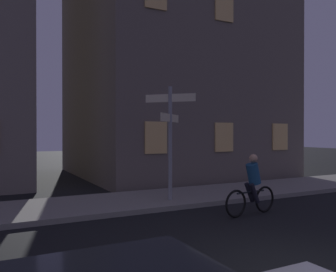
# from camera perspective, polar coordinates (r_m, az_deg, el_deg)

# --- Properties ---
(sidewalk_kerb) EXTENTS (40.00, 2.91, 0.14)m
(sidewalk_kerb) POSITION_cam_1_polar(r_m,az_deg,el_deg) (11.14, -5.31, -10.40)
(sidewalk_kerb) COLOR gray
(sidewalk_kerb) RESTS_ON ground_plane
(signpost) EXTENTS (1.26, 1.26, 3.45)m
(signpost) POSITION_cam_1_polar(r_m,az_deg,el_deg) (10.77, 0.35, 0.68)
(signpost) COLOR gray
(signpost) RESTS_ON sidewalk_kerb
(cyclist) EXTENTS (1.81, 0.37, 1.61)m
(cyclist) POSITION_cam_1_polar(r_m,az_deg,el_deg) (9.76, 13.38, -7.93)
(cyclist) COLOR black
(cyclist) RESTS_ON ground_plane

